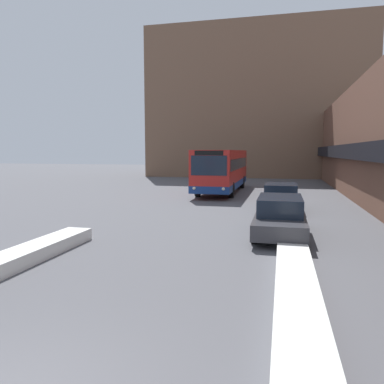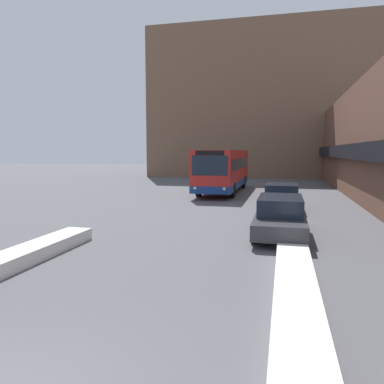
{
  "view_description": "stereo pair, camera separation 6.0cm",
  "coord_description": "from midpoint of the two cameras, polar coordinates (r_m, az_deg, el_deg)",
  "views": [
    {
      "loc": [
        3.23,
        -3.08,
        3.04
      ],
      "look_at": [
        0.43,
        8.59,
        1.74
      ],
      "focal_mm": 35.0,
      "sensor_mm": 36.0,
      "label": 1
    },
    {
      "loc": [
        3.29,
        -3.06,
        3.04
      ],
      "look_at": [
        0.43,
        8.59,
        1.74
      ],
      "focal_mm": 35.0,
      "sensor_mm": 36.0,
      "label": 2
    }
  ],
  "objects": [
    {
      "name": "parked_car_front",
      "position": [
        14.07,
        13.4,
        -3.56
      ],
      "size": [
        1.8,
        4.81,
        1.4
      ],
      "color": "#38383D",
      "rests_on": "ground_plane"
    },
    {
      "name": "building_backdrop_far",
      "position": [
        47.59,
        10.03,
        13.14
      ],
      "size": [
        26.0,
        8.0,
        17.78
      ],
      "color": "brown",
      "rests_on": "ground_plane"
    },
    {
      "name": "snow_bank_right",
      "position": [
        8.08,
        15.84,
        -15.08
      ],
      "size": [
        0.9,
        11.41,
        0.29
      ],
      "color": "silver",
      "rests_on": "ground_plane"
    },
    {
      "name": "city_bus",
      "position": [
        28.22,
        4.91,
        3.44
      ],
      "size": [
        2.57,
        11.08,
        3.14
      ],
      "color": "red",
      "rests_on": "ground_plane"
    },
    {
      "name": "parked_car_middle",
      "position": [
        19.95,
        13.54,
        -0.76
      ],
      "size": [
        1.87,
        4.25,
        1.37
      ],
      "color": "black",
      "rests_on": "ground_plane"
    }
  ]
}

